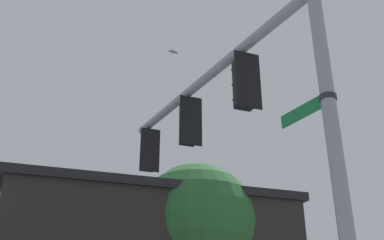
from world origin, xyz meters
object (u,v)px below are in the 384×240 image
at_px(traffic_light_mid_outer, 148,152).
at_px(bird_flying, 173,52).
at_px(traffic_light_mid_inner, 188,123).
at_px(traffic_light_nearest_pole, 243,84).
at_px(street_name_sign, 313,106).

distance_m(traffic_light_mid_outer, bird_flying, 4.02).
xyz_separation_m(traffic_light_mid_inner, traffic_light_mid_outer, (-0.36, 2.17, 0.00)).
xyz_separation_m(traffic_light_nearest_pole, street_name_sign, (0.28, -1.72, -1.24)).
distance_m(traffic_light_nearest_pole, traffic_light_mid_outer, 4.41).
bearing_deg(bird_flying, traffic_light_mid_outer, -142.39).
height_order(traffic_light_nearest_pole, bird_flying, bird_flying).
distance_m(street_name_sign, bird_flying, 8.46).
distance_m(traffic_light_nearest_pole, bird_flying, 6.35).
height_order(traffic_light_mid_outer, street_name_sign, traffic_light_mid_outer).
xyz_separation_m(traffic_light_nearest_pole, traffic_light_mid_outer, (-0.71, 4.35, 0.00)).
distance_m(traffic_light_mid_outer, street_name_sign, 6.27).
relative_size(traffic_light_mid_inner, traffic_light_mid_outer, 1.00).
height_order(traffic_light_mid_inner, traffic_light_mid_outer, same).
relative_size(street_name_sign, bird_flying, 3.55).
xyz_separation_m(traffic_light_mid_inner, street_name_sign, (0.64, -3.89, -1.24)).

